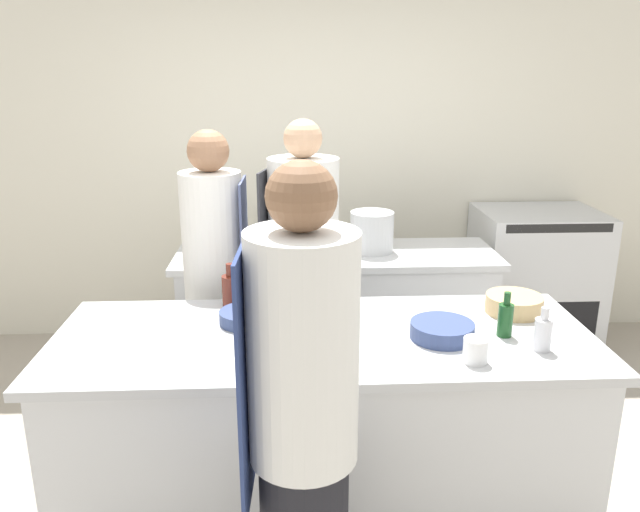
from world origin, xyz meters
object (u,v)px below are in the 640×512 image
object	(u,v)px
oven_range	(534,279)
bowl_prep_small	(442,330)
bottle_sauce	(543,333)
stockpot	(372,232)
chef_at_prep_near	(302,434)
bottle_wine	(231,290)
cup	(475,350)
bottle_cooking_oil	(505,319)
bottle_vinegar	(261,345)
bowl_ceramic_blue	(514,304)
bottle_olive_oil	(254,316)
bowl_mixing_large	(246,317)
chef_at_stove	(216,286)
chef_at_pass_far	(303,287)

from	to	relation	value
oven_range	bowl_prep_small	world-z (taller)	oven_range
bottle_sauce	stockpot	bearing A→B (deg)	109.49
chef_at_prep_near	bottle_wine	xyz separation A→B (m)	(-0.32, 1.10, 0.09)
bottle_wine	cup	distance (m)	1.19
bottle_cooking_oil	cup	bearing A→B (deg)	-129.46
bottle_vinegar	bowl_ceramic_blue	bearing A→B (deg)	22.16
oven_range	bowl_prep_small	distance (m)	2.17
bottle_olive_oil	cup	bearing A→B (deg)	-15.35
oven_range	bowl_ceramic_blue	bearing A→B (deg)	-115.36
bowl_mixing_large	chef_at_stove	bearing A→B (deg)	109.08
chef_at_prep_near	stockpot	distance (m)	2.07
bottle_wine	cup	bearing A→B (deg)	-32.30
bowl_mixing_large	cup	bearing A→B (deg)	-25.34
chef_at_stove	bottle_vinegar	size ratio (longest dim) A/B	8.27
bowl_prep_small	bottle_olive_oil	bearing A→B (deg)	179.28
bowl_ceramic_blue	cup	xyz separation A→B (m)	(-0.33, -0.50, 0.01)
chef_at_pass_far	bottle_wine	world-z (taller)	chef_at_pass_far
chef_at_pass_far	bottle_sauce	distance (m)	1.27
chef_at_stove	bottle_wine	bearing A→B (deg)	18.62
bottle_vinegar	bottle_sauce	bearing A→B (deg)	3.51
bowl_prep_small	chef_at_stove	bearing A→B (deg)	142.87
bottle_vinegar	bowl_ceramic_blue	xyz separation A→B (m)	(1.17, 0.48, -0.04)
bottle_cooking_oil	bowl_prep_small	size ratio (longest dim) A/B	0.73
chef_at_stove	bottle_cooking_oil	distance (m)	1.54
bottle_cooking_oil	bottle_wine	bearing A→B (deg)	161.80
bottle_vinegar	stockpot	world-z (taller)	stockpot
bottle_cooking_oil	stockpot	distance (m)	1.37
oven_range	bowl_prep_small	xyz separation A→B (m)	(-1.13, -1.81, 0.42)
bottle_wine	bottle_cooking_oil	distance (m)	1.27
bottle_vinegar	bottle_wine	world-z (taller)	bottle_wine
bottle_sauce	stockpot	size ratio (longest dim) A/B	0.69
chef_at_pass_far	bowl_ceramic_blue	xyz separation A→B (m)	(0.98, -0.43, 0.05)
oven_range	chef_at_prep_near	bearing A→B (deg)	-124.97
bottle_sauce	cup	world-z (taller)	bottle_sauce
bowl_prep_small	chef_at_pass_far	bearing A→B (deg)	129.63
bottle_cooking_oil	stockpot	size ratio (longest dim) A/B	0.73
bottle_wine	bowl_ceramic_blue	size ratio (longest dim) A/B	0.83
chef_at_pass_far	bottle_olive_oil	size ratio (longest dim) A/B	6.24
bowl_prep_small	bowl_mixing_large	bearing A→B (deg)	166.24
chef_at_pass_far	bottle_sauce	world-z (taller)	chef_at_pass_far
bottle_olive_oil	bottle_vinegar	xyz separation A→B (m)	(0.04, -0.22, -0.03)
bottle_sauce	stockpot	world-z (taller)	stockpot
chef_at_stove	bottle_wine	size ratio (longest dim) A/B	7.77
bottle_sauce	cup	bearing A→B (deg)	-162.76
bottle_olive_oil	stockpot	bearing A→B (deg)	63.09
chef_at_stove	cup	distance (m)	1.53
cup	stockpot	distance (m)	1.56
bottle_sauce	bowl_ceramic_blue	distance (m)	0.41
bottle_vinegar	bowl_mixing_large	distance (m)	0.43
bottle_vinegar	bowl_mixing_large	bearing A→B (deg)	101.85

